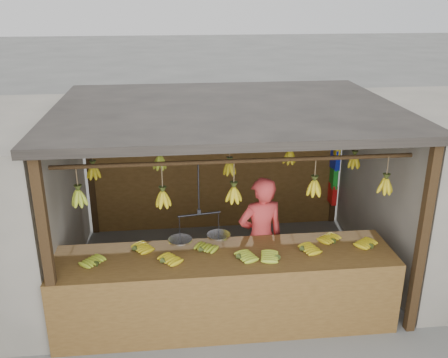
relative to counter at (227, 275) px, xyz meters
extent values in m
plane|color=#5B5B57|center=(0.13, 1.24, -0.72)|extent=(80.00, 80.00, 0.00)
cube|color=black|center=(-1.87, -0.26, 0.43)|extent=(0.10, 0.10, 2.30)
cube|color=black|center=(2.13, -0.26, 0.43)|extent=(0.10, 0.10, 2.30)
cube|color=black|center=(-1.87, 2.74, 0.43)|extent=(0.10, 0.10, 2.30)
cube|color=black|center=(2.13, 2.74, 0.43)|extent=(0.10, 0.10, 2.30)
cube|color=black|center=(0.13, 1.24, 1.63)|extent=(4.30, 3.30, 0.10)
cylinder|color=black|center=(0.13, 0.24, 1.28)|extent=(4.00, 0.05, 0.05)
cylinder|color=black|center=(0.13, 1.24, 1.28)|extent=(4.00, 0.05, 0.05)
cylinder|color=black|center=(0.13, 2.24, 1.28)|extent=(4.00, 0.05, 0.05)
cube|color=brown|center=(0.13, 2.74, 0.18)|extent=(4.00, 0.06, 1.80)
cube|color=brown|center=(-0.01, 0.14, 0.14)|extent=(3.93, 0.87, 0.08)
cube|color=brown|center=(-0.01, -0.30, -0.27)|extent=(3.93, 0.04, 0.90)
cube|color=black|center=(-1.87, -0.25, -0.31)|extent=(0.07, 0.07, 0.82)
cube|color=black|center=(1.86, -0.25, -0.31)|extent=(0.07, 0.07, 0.82)
cube|color=black|center=(-1.87, 0.52, -0.31)|extent=(0.07, 0.07, 0.82)
cube|color=black|center=(1.86, 0.52, -0.31)|extent=(0.07, 0.07, 0.82)
ellipsoid|color=#92A523|center=(-1.43, 0.05, 0.21)|extent=(0.30, 0.29, 0.06)
ellipsoid|color=#B59D13|center=(-1.03, 0.31, 0.21)|extent=(0.30, 0.28, 0.06)
ellipsoid|color=#B59D13|center=(-0.71, 0.00, 0.21)|extent=(0.30, 0.29, 0.06)
ellipsoid|color=#92A523|center=(-0.27, 0.21, 0.21)|extent=(0.28, 0.30, 0.06)
ellipsoid|color=#92A523|center=(0.14, -0.01, 0.21)|extent=(0.29, 0.26, 0.06)
ellipsoid|color=#92A523|center=(0.57, -0.02, 0.21)|extent=(0.27, 0.23, 0.06)
ellipsoid|color=#B59D13|center=(0.90, 0.09, 0.21)|extent=(0.28, 0.25, 0.06)
ellipsoid|color=#B59D13|center=(1.33, 0.27, 0.21)|extent=(0.29, 0.30, 0.06)
ellipsoid|color=#B59D13|center=(1.73, 0.10, 0.21)|extent=(0.29, 0.30, 0.06)
ellipsoid|color=#92A523|center=(-1.60, 0.26, 0.91)|extent=(0.16, 0.16, 0.28)
ellipsoid|color=#B59D13|center=(-0.69, 0.28, 0.85)|extent=(0.16, 0.16, 0.28)
ellipsoid|color=#B59D13|center=(0.10, 0.24, 0.88)|extent=(0.16, 0.16, 0.28)
ellipsoid|color=#B59D13|center=(1.03, 0.27, 0.91)|extent=(0.16, 0.16, 0.28)
ellipsoid|color=#B59D13|center=(1.85, 0.22, 0.92)|extent=(0.16, 0.16, 0.28)
ellipsoid|color=#B59D13|center=(-1.57, 1.22, 0.87)|extent=(0.16, 0.16, 0.28)
ellipsoid|color=#92A523|center=(-0.74, 1.28, 0.94)|extent=(0.16, 0.16, 0.28)
ellipsoid|color=#B59D13|center=(0.17, 1.25, 0.84)|extent=(0.16, 0.16, 0.28)
ellipsoid|color=#B59D13|center=(0.98, 1.28, 0.96)|extent=(0.16, 0.16, 0.28)
ellipsoid|color=#B59D13|center=(1.88, 1.29, 0.86)|extent=(0.16, 0.16, 0.28)
ellipsoid|color=#B59D13|center=(-1.62, 2.26, 0.91)|extent=(0.16, 0.16, 0.28)
ellipsoid|color=#B59D13|center=(-0.75, 2.23, 0.92)|extent=(0.16, 0.16, 0.28)
ellipsoid|color=#B59D13|center=(0.16, 2.20, 0.94)|extent=(0.16, 0.16, 0.28)
ellipsoid|color=#B59D13|center=(1.03, 2.28, 0.93)|extent=(0.16, 0.16, 0.28)
ellipsoid|color=#B59D13|center=(1.87, 2.22, 0.84)|extent=(0.16, 0.16, 0.28)
cylinder|color=black|center=(-0.30, 0.24, 0.97)|extent=(0.02, 0.02, 0.62)
cylinder|color=black|center=(-0.30, 0.24, 0.66)|extent=(0.49, 0.10, 0.02)
cylinder|color=silver|center=(-0.52, 0.20, 0.36)|extent=(0.27, 0.27, 0.02)
cylinder|color=silver|center=(-0.07, 0.27, 0.36)|extent=(0.27, 0.27, 0.02)
imported|color=#BF3333|center=(0.50, 0.67, 0.10)|extent=(0.66, 0.50, 1.63)
cube|color=yellow|center=(2.07, 2.59, 0.71)|extent=(0.08, 0.26, 0.34)
cube|color=#1426BF|center=(2.07, 2.59, 0.46)|extent=(0.08, 0.26, 0.34)
cube|color=#199926|center=(2.07, 2.59, 0.13)|extent=(0.08, 0.26, 0.34)
cube|color=red|center=(2.07, 2.59, -0.15)|extent=(0.08, 0.26, 0.34)
camera|label=1|loc=(-0.57, -4.88, 3.03)|focal=40.00mm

